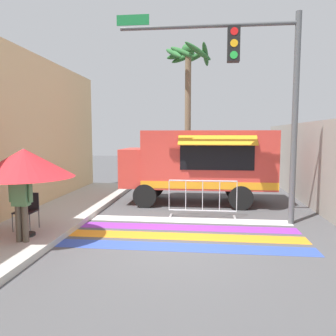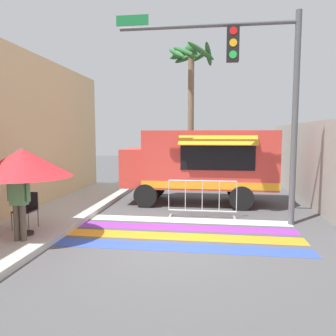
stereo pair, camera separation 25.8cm
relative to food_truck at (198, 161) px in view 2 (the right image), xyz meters
name	(u,v)px [view 2 (the right image)]	position (x,y,z in m)	size (l,w,h in m)	color
ground_plane	(165,244)	(-0.52, -4.53, -1.51)	(60.00, 60.00, 0.00)	#4C4C4F
concrete_wall_right	(329,169)	(3.89, -1.53, -0.07)	(0.20, 16.00, 2.87)	#A39E93
crosswalk_painted	(170,231)	(-0.52, -3.56, -1.51)	(6.40, 2.84, 0.01)	#334FB2
food_truck	(198,161)	(0.00, 0.00, 0.00)	(5.27, 2.47, 2.58)	#D13D33
traffic_signal_pole	(256,78)	(1.63, -2.46, 2.43)	(4.90, 0.29, 5.69)	#515456
patio_umbrella	(23,163)	(-3.73, -4.73, 0.29)	(2.20, 2.20, 1.99)	black
folding_chair	(27,207)	(-4.00, -4.20, -0.84)	(0.45, 0.45, 0.88)	#4C4C51
vendor_person	(19,197)	(-3.60, -5.14, -0.41)	(0.53, 0.22, 1.68)	brown
barricade_front	(202,199)	(0.23, -2.02, -0.96)	(2.01, 0.44, 1.11)	#B7BABF
palm_tree	(191,79)	(-0.50, 3.69, 3.44)	(2.26, 2.18, 6.57)	#7A664C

